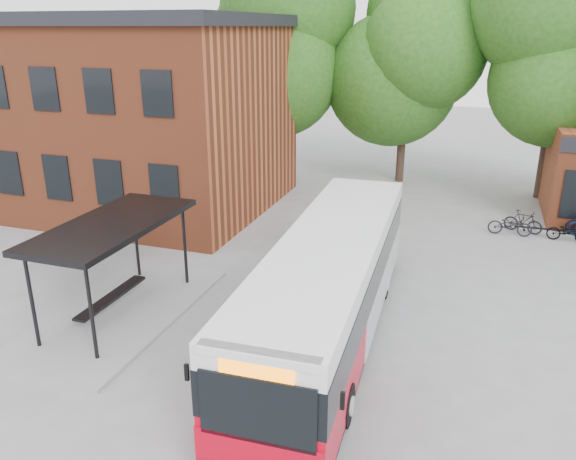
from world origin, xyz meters
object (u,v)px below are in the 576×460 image
(bicycle_2, at_px, (568,232))
(bus_shelter, at_px, (117,269))
(city_bus, at_px, (330,288))
(bicycle_1, at_px, (523,222))
(bicycle_0, at_px, (510,225))

(bicycle_2, bearing_deg, bus_shelter, 135.28)
(city_bus, bearing_deg, bicycle_2, 52.99)
(city_bus, height_order, bicycle_2, city_bus)
(bicycle_1, bearing_deg, bicycle_0, 154.31)
(bus_shelter, relative_size, city_bus, 0.60)
(bus_shelter, bearing_deg, bicycle_2, 39.37)
(bus_shelter, relative_size, bicycle_1, 4.54)
(bus_shelter, distance_m, city_bus, 6.17)
(bicycle_2, bearing_deg, bicycle_1, 76.95)
(bicycle_1, bearing_deg, bus_shelter, 153.31)
(city_bus, xyz_separation_m, bicycle_1, (5.37, 10.66, -1.02))
(city_bus, relative_size, bicycle_2, 7.53)
(bus_shelter, height_order, bicycle_2, bus_shelter)
(bicycle_0, relative_size, bicycle_2, 1.09)
(bicycle_0, bearing_deg, bus_shelter, 134.47)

